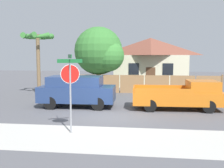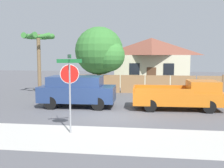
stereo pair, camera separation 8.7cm
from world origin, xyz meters
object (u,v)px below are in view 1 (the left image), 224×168
(house, at_px, (150,61))
(stop_sign, at_px, (70,80))
(oak_tree, at_px, (101,52))
(red_suv, at_px, (77,90))
(orange_pickup, at_px, (182,95))
(palm_tree, at_px, (38,42))

(house, height_order, stop_sign, house)
(oak_tree, relative_size, stop_sign, 1.79)
(red_suv, height_order, orange_pickup, red_suv)
(red_suv, distance_m, orange_pickup, 6.17)
(house, relative_size, stop_sign, 2.48)
(palm_tree, height_order, orange_pickup, palm_tree)
(house, distance_m, palm_tree, 12.43)
(orange_pickup, xyz_separation_m, stop_sign, (-5.03, -5.30, 1.32))
(palm_tree, distance_m, red_suv, 6.76)
(palm_tree, bearing_deg, stop_sign, -60.91)
(oak_tree, bearing_deg, stop_sign, -85.81)
(oak_tree, relative_size, orange_pickup, 1.09)
(orange_pickup, bearing_deg, palm_tree, 156.13)
(palm_tree, bearing_deg, orange_pickup, -22.42)
(palm_tree, xyz_separation_m, stop_sign, (5.33, -9.58, -2.01))
(oak_tree, height_order, orange_pickup, oak_tree)
(oak_tree, xyz_separation_m, stop_sign, (0.92, -12.53, -1.29))
(palm_tree, distance_m, stop_sign, 11.14)
(orange_pickup, bearing_deg, stop_sign, -134.92)
(house, height_order, oak_tree, oak_tree)
(oak_tree, distance_m, palm_tree, 5.36)
(red_suv, bearing_deg, palm_tree, 132.94)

